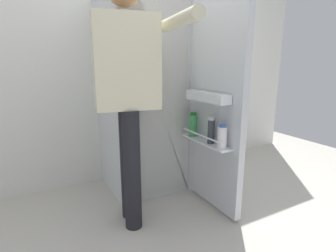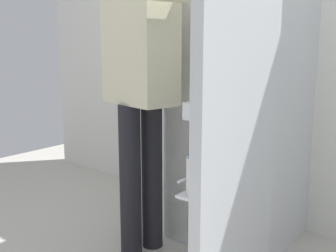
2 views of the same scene
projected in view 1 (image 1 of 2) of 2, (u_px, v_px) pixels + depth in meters
The scene contains 4 objects.
ground_plane at pixel (172, 212), 2.12m from camera, with size 5.58×5.58×0.00m, color #B7B2A8.
kitchen_wall at pixel (126, 58), 2.64m from camera, with size 4.40×0.10×2.41m, color silver.
refrigerator at pixel (147, 97), 2.37m from camera, with size 0.70×1.26×1.73m.
person at pixel (129, 82), 1.77m from camera, with size 0.56×0.79×1.72m.
Camera 1 is at (-0.94, -1.65, 1.17)m, focal length 28.39 mm.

